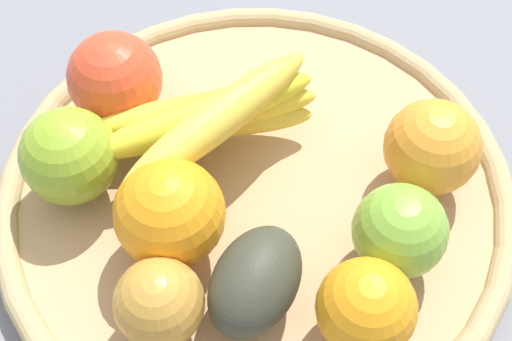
{
  "coord_description": "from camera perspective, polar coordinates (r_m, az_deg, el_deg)",
  "views": [
    {
      "loc": [
        0.25,
        -0.21,
        0.53
      ],
      "look_at": [
        0.0,
        0.0,
        0.05
      ],
      "focal_mm": 51.28,
      "sensor_mm": 36.0,
      "label": 1
    }
  ],
  "objects": [
    {
      "name": "ground_plane",
      "position": [
        0.62,
        0.0,
        -2.57
      ],
      "size": [
        2.4,
        2.4,
        0.0
      ],
      "primitive_type": "plane",
      "color": "slate",
      "rests_on": "ground"
    },
    {
      "name": "apple_3",
      "position": [
        0.54,
        11.15,
        -4.65
      ],
      "size": [
        0.08,
        0.08,
        0.07
      ],
      "primitive_type": "sphere",
      "rotation": [
        0.0,
        0.0,
        6.16
      ],
      "color": "#7BAD37",
      "rests_on": "basket"
    },
    {
      "name": "apple_0",
      "position": [
        0.59,
        -14.36,
        1.1
      ],
      "size": [
        0.09,
        0.09,
        0.08
      ],
      "primitive_type": "sphere",
      "rotation": [
        0.0,
        0.0,
        1.71
      ],
      "color": "#88AC2A",
      "rests_on": "basket"
    },
    {
      "name": "orange_1",
      "position": [
        0.54,
        -7.06,
        -3.02
      ],
      "size": [
        0.11,
        0.11,
        0.08
      ],
      "primitive_type": "sphere",
      "rotation": [
        0.0,
        0.0,
        4.3
      ],
      "color": "orange",
      "rests_on": "basket"
    },
    {
      "name": "basket",
      "position": [
        0.61,
        0.0,
        -1.85
      ],
      "size": [
        0.43,
        0.43,
        0.03
      ],
      "color": "tan",
      "rests_on": "ground_plane"
    },
    {
      "name": "orange_0",
      "position": [
        0.51,
        8.59,
        -10.57
      ],
      "size": [
        0.08,
        0.08,
        0.07
      ],
      "primitive_type": "sphere",
      "rotation": [
        0.0,
        0.0,
        2.93
      ],
      "color": "orange",
      "rests_on": "basket"
    },
    {
      "name": "banana_bunch",
      "position": [
        0.59,
        -3.87,
        4.25
      ],
      "size": [
        0.14,
        0.19,
        0.08
      ],
      "color": "yellow",
      "rests_on": "basket"
    },
    {
      "name": "apple_2",
      "position": [
        0.63,
        -10.95,
        7.06
      ],
      "size": [
        0.1,
        0.1,
        0.08
      ],
      "primitive_type": "sphere",
      "rotation": [
        0.0,
        0.0,
        1.27
      ],
      "color": "#DE4628",
      "rests_on": "basket"
    },
    {
      "name": "orange_2",
      "position": [
        0.59,
        13.58,
        1.78
      ],
      "size": [
        0.09,
        0.09,
        0.08
      ],
      "primitive_type": "sphere",
      "rotation": [
        0.0,
        0.0,
        4.98
      ],
      "color": "orange",
      "rests_on": "basket"
    },
    {
      "name": "avocado",
      "position": [
        0.52,
        -0.05,
        -8.64
      ],
      "size": [
        0.09,
        0.11,
        0.06
      ],
      "primitive_type": "ellipsoid",
      "rotation": [
        0.0,
        0.0,
        1.98
      ],
      "color": "#37382B",
      "rests_on": "basket"
    },
    {
      "name": "apple_1",
      "position": [
        0.52,
        -7.56,
        -10.2
      ],
      "size": [
        0.08,
        0.08,
        0.06
      ],
      "primitive_type": "sphere",
      "rotation": [
        0.0,
        0.0,
        0.19
      ],
      "color": "#BF8633",
      "rests_on": "basket"
    }
  ]
}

